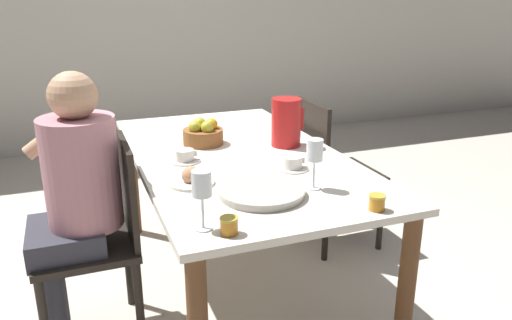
% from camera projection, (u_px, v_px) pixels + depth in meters
% --- Properties ---
extents(ground_plane, '(20.00, 20.00, 0.00)m').
position_uv_depth(ground_plane, '(238.00, 284.00, 2.65)').
color(ground_plane, beige).
extents(wall_back, '(10.00, 0.06, 2.60)m').
position_uv_depth(wall_back, '(140.00, 12.00, 4.78)').
color(wall_back, beige).
rests_on(wall_back, ground_plane).
extents(dining_table, '(0.96, 1.76, 0.73)m').
position_uv_depth(dining_table, '(237.00, 172.00, 2.45)').
color(dining_table, silver).
rests_on(dining_table, ground_plane).
extents(chair_person_side, '(0.42, 0.42, 0.89)m').
position_uv_depth(chair_person_side, '(102.00, 236.00, 2.14)').
color(chair_person_side, black).
rests_on(chair_person_side, ground_plane).
extents(chair_opposite, '(0.42, 0.42, 0.89)m').
position_uv_depth(chair_opposite, '(330.00, 169.00, 2.95)').
color(chair_opposite, black).
rests_on(chair_opposite, ground_plane).
extents(person_seated, '(0.39, 0.41, 1.19)m').
position_uv_depth(person_seated, '(75.00, 190.00, 2.03)').
color(person_seated, '#33333D').
rests_on(person_seated, ground_plane).
extents(red_pitcher, '(0.17, 0.15, 0.24)m').
position_uv_depth(red_pitcher, '(286.00, 122.00, 2.51)').
color(red_pitcher, red).
rests_on(red_pitcher, dining_table).
extents(wine_glass_water, '(0.07, 0.07, 0.20)m').
position_uv_depth(wine_glass_water, '(315.00, 152.00, 1.94)').
color(wine_glass_water, white).
rests_on(wine_glass_water, dining_table).
extents(wine_glass_juice, '(0.07, 0.07, 0.20)m').
position_uv_depth(wine_glass_juice, '(202.00, 187.00, 1.60)').
color(wine_glass_juice, white).
rests_on(wine_glass_juice, dining_table).
extents(teacup_near_person, '(0.15, 0.15, 0.06)m').
position_uv_depth(teacup_near_person, '(293.00, 164.00, 2.20)').
color(teacup_near_person, silver).
rests_on(teacup_near_person, dining_table).
extents(teacup_across, '(0.15, 0.15, 0.06)m').
position_uv_depth(teacup_across, '(185.00, 157.00, 2.30)').
color(teacup_across, silver).
rests_on(teacup_across, dining_table).
extents(serving_tray, '(0.34, 0.34, 0.03)m').
position_uv_depth(serving_tray, '(262.00, 192.00, 1.91)').
color(serving_tray, '#B7B2A8').
rests_on(serving_tray, dining_table).
extents(bread_plate, '(0.19, 0.19, 0.08)m').
position_uv_depth(bread_plate, '(191.00, 179.00, 2.03)').
color(bread_plate, silver).
rests_on(bread_plate, dining_table).
extents(jam_jar_amber, '(0.06, 0.06, 0.06)m').
position_uv_depth(jam_jar_amber, '(229.00, 225.00, 1.60)').
color(jam_jar_amber, '#C67A1E').
rests_on(jam_jar_amber, dining_table).
extents(jam_jar_red, '(0.06, 0.06, 0.06)m').
position_uv_depth(jam_jar_red, '(377.00, 202.00, 1.78)').
color(jam_jar_red, '#C67A1E').
rests_on(jam_jar_red, dining_table).
extents(fruit_bowl, '(0.21, 0.21, 0.13)m').
position_uv_depth(fruit_bowl, '(203.00, 134.00, 2.56)').
color(fruit_bowl, brown).
rests_on(fruit_bowl, dining_table).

